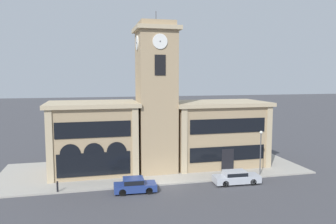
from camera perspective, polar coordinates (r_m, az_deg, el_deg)
name	(u,v)px	position (r m, az deg, el deg)	size (l,w,h in m)	color
ground_plane	(167,185)	(34.58, -0.23, -12.65)	(300.00, 300.00, 0.00)	#424247
sidewalk_kerb	(155,169)	(40.21, -2.25, -9.82)	(35.51, 12.12, 0.15)	#A39E93
clock_tower	(156,98)	(37.92, -2.06, 2.44)	(4.94, 4.94, 18.49)	tan
town_hall_left_wing	(93,137)	(39.07, -12.90, -4.31)	(10.30, 7.70, 8.24)	tan
town_hall_right_wing	(217,133)	(42.09, 8.47, -3.60)	(12.03, 7.70, 8.04)	tan
parked_car_near	(134,185)	(32.59, -5.86, -12.50)	(4.14, 1.97, 1.42)	navy
parked_car_mid	(236,177)	(35.51, 11.75, -11.03)	(4.92, 1.96, 1.39)	#B2B7C1
street_lamp	(261,145)	(38.24, 15.85, -5.62)	(0.36, 0.36, 5.00)	#4C4C51
bollard	(57,186)	(33.89, -18.70, -12.19)	(0.18, 0.18, 1.06)	black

